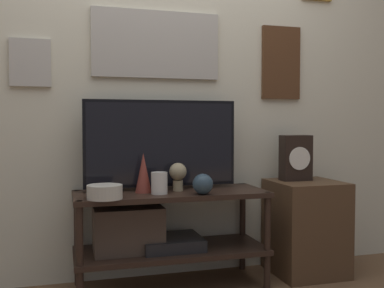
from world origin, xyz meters
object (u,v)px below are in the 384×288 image
object	(u,v)px
vase_wide_bowl	(105,192)
mantel_clock	(296,158)
candle_jar	(159,183)
decorative_bust	(178,174)
vase_round_glass	(203,184)
television	(161,143)
vase_slim_bronze	(143,173)

from	to	relation	value
vase_wide_bowl	mantel_clock	bearing A→B (deg)	9.76
candle_jar	decorative_bust	size ratio (longest dim) A/B	0.74
vase_round_glass	television	bearing A→B (deg)	126.04
television	vase_round_glass	distance (m)	0.39
mantel_clock	decorative_bust	bearing A→B (deg)	-176.43
television	vase_slim_bronze	bearing A→B (deg)	-143.94
vase_round_glass	decorative_bust	world-z (taller)	decorative_bust
vase_slim_bronze	decorative_bust	world-z (taller)	vase_slim_bronze
vase_wide_bowl	vase_slim_bronze	distance (m)	0.30
television	vase_wide_bowl	xyz separation A→B (m)	(-0.37, -0.26, -0.25)
television	vase_wide_bowl	bearing A→B (deg)	-144.93
vase_round_glass	mantel_clock	size ratio (longest dim) A/B	0.40
vase_wide_bowl	mantel_clock	xyz separation A→B (m)	(1.27, 0.22, 0.14)
candle_jar	mantel_clock	size ratio (longest dim) A/B	0.42
candle_jar	vase_round_glass	bearing A→B (deg)	-19.83
candle_jar	decorative_bust	world-z (taller)	decorative_bust
television	mantel_clock	size ratio (longest dim) A/B	3.14
candle_jar	television	bearing A→B (deg)	74.01
television	mantel_clock	world-z (taller)	television
television	decorative_bust	size ratio (longest dim) A/B	5.55
vase_round_glass	vase_wide_bowl	size ratio (longest dim) A/B	0.62
vase_wide_bowl	vase_slim_bronze	xyz separation A→B (m)	(0.24, 0.16, 0.08)
vase_slim_bronze	candle_jar	distance (m)	0.12
vase_wide_bowl	candle_jar	xyz separation A→B (m)	(0.32, 0.09, 0.03)
television	decorative_bust	world-z (taller)	television
vase_wide_bowl	decorative_bust	size ratio (longest dim) A/B	1.12
candle_jar	decorative_bust	xyz separation A→B (m)	(0.13, 0.08, 0.04)
television	decorative_bust	xyz separation A→B (m)	(0.08, -0.09, -0.18)
television	vase_round_glass	bearing A→B (deg)	-53.96
decorative_bust	vase_slim_bronze	bearing A→B (deg)	-179.34
vase_slim_bronze	mantel_clock	xyz separation A→B (m)	(1.03, 0.05, 0.06)
vase_slim_bronze	vase_wide_bowl	bearing A→B (deg)	-145.47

